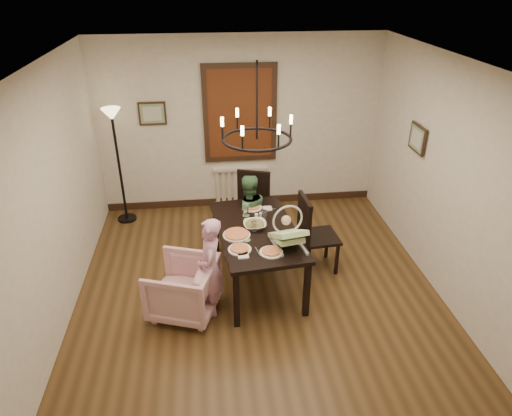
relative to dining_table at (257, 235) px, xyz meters
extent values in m
cube|color=brown|center=(-0.01, -0.28, -0.70)|extent=(4.50, 5.00, 0.01)
cube|color=white|center=(-0.01, -0.28, 2.10)|extent=(4.50, 5.00, 0.01)
cube|color=silver|center=(-0.01, 2.22, 0.70)|extent=(4.50, 0.01, 2.80)
cube|color=silver|center=(-2.26, -0.28, 0.70)|extent=(0.01, 5.00, 2.80)
cube|color=silver|center=(2.24, -0.28, 0.70)|extent=(0.01, 5.00, 2.80)
cube|color=black|center=(0.00, 0.00, 0.06)|extent=(1.12, 1.77, 0.05)
cube|color=black|center=(-0.33, -0.82, -0.33)|extent=(0.07, 0.07, 0.74)
cube|color=black|center=(-0.49, 0.73, -0.33)|extent=(0.07, 0.07, 0.74)
cube|color=black|center=(0.49, -0.73, -0.33)|extent=(0.07, 0.07, 0.74)
cube|color=black|center=(0.33, 0.82, -0.33)|extent=(0.07, 0.07, 0.74)
imported|color=beige|center=(-0.92, -0.49, -0.36)|extent=(0.95, 0.94, 0.68)
imported|color=#CF92B3|center=(-0.59, -0.51, -0.19)|extent=(0.26, 0.38, 1.02)
imported|color=#46754A|center=(-0.05, 0.69, -0.20)|extent=(0.55, 0.47, 1.00)
imported|color=white|center=(-0.02, 0.04, 0.13)|extent=(0.34, 0.34, 0.08)
cylinder|color=tan|center=(-0.26, -0.14, 0.11)|extent=(0.33, 0.33, 0.04)
cylinder|color=silver|center=(-0.04, -0.05, 0.15)|extent=(0.07, 0.07, 0.13)
cube|color=#623013|center=(-0.01, 2.18, 0.90)|extent=(1.00, 0.03, 1.40)
cube|color=black|center=(-1.36, 2.19, 0.95)|extent=(0.42, 0.03, 0.36)
cube|color=black|center=(2.20, 0.62, 0.95)|extent=(0.03, 0.42, 0.36)
torus|color=black|center=(0.00, 0.00, 1.25)|extent=(0.80, 0.80, 0.04)
camera|label=1|loc=(-0.57, -4.81, 2.96)|focal=32.00mm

